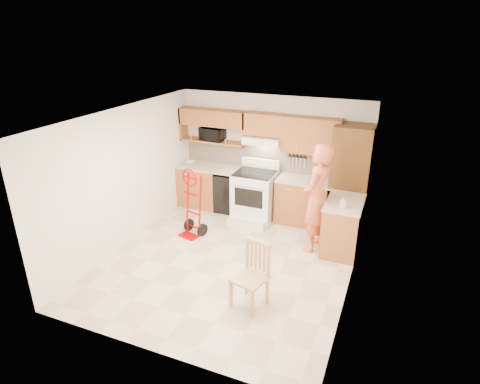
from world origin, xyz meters
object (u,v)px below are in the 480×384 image
Objects in this scene: microwave at (212,134)px; hand_truck at (191,206)px; person at (316,198)px; dining_chair at (249,277)px; range at (254,192)px.

microwave reaches higher than hand_truck.
person reaches higher than hand_truck.
dining_chair is (2.02, -3.04, -1.15)m from microwave.
range is 1.25× the size of dining_chair.
microwave reaches higher than range.
person is at bearing -25.98° from range.
range is (1.09, -0.39, -1.03)m from microwave.
dining_chair is at bearing -70.74° from range.
range reaches higher than dining_chair.
dining_chair is (1.78, -1.56, -0.13)m from hand_truck.
person is at bearing -19.56° from microwave.
hand_truck is 2.37m from dining_chair.
person is 1.60× the size of hand_truck.
microwave is 1.81m from hand_truck.
dining_chair is at bearing -52.71° from microwave.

